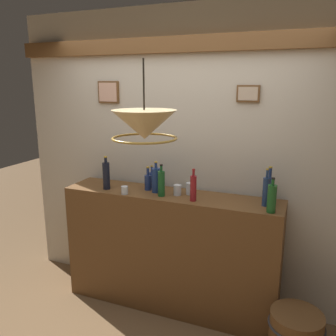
{
  "coord_description": "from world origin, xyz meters",
  "views": [
    {
      "loc": [
        1.11,
        -1.99,
        2.09
      ],
      "look_at": [
        0.0,
        0.76,
        1.37
      ],
      "focal_mm": 37.4,
      "sensor_mm": 36.0,
      "label": 1
    }
  ],
  "objects_px": {
    "liquor_bottle_bourbon": "(152,179)",
    "liquor_bottle_port": "(193,188)",
    "liquor_bottle_brandy": "(161,183)",
    "liquor_bottle_amaro": "(148,182)",
    "glass_tumbler_highball": "(125,190)",
    "glass_tumbler_shot": "(190,189)",
    "liquor_bottle_tequila": "(269,189)",
    "liquor_bottle_vodka": "(272,198)",
    "liquor_bottle_rum": "(156,180)",
    "glass_tumbler_rocks": "(177,190)",
    "liquor_bottle_whiskey": "(266,191)",
    "pendant_lamp": "(144,126)",
    "liquor_bottle_mezcal": "(106,175)"
  },
  "relations": [
    {
      "from": "liquor_bottle_bourbon",
      "to": "liquor_bottle_port",
      "type": "distance_m",
      "value": 0.55
    },
    {
      "from": "liquor_bottle_brandy",
      "to": "liquor_bottle_amaro",
      "type": "bearing_deg",
      "value": 147.07
    },
    {
      "from": "glass_tumbler_highball",
      "to": "glass_tumbler_shot",
      "type": "distance_m",
      "value": 0.59
    },
    {
      "from": "liquor_bottle_bourbon",
      "to": "liquor_bottle_tequila",
      "type": "xyz_separation_m",
      "value": [
        1.09,
        -0.03,
        0.04
      ]
    },
    {
      "from": "liquor_bottle_bourbon",
      "to": "glass_tumbler_shot",
      "type": "xyz_separation_m",
      "value": [
        0.41,
        -0.08,
        -0.02
      ]
    },
    {
      "from": "liquor_bottle_bourbon",
      "to": "liquor_bottle_vodka",
      "type": "relative_size",
      "value": 0.77
    },
    {
      "from": "liquor_bottle_rum",
      "to": "glass_tumbler_shot",
      "type": "bearing_deg",
      "value": 10.04
    },
    {
      "from": "liquor_bottle_bourbon",
      "to": "glass_tumbler_rocks",
      "type": "height_order",
      "value": "liquor_bottle_bourbon"
    },
    {
      "from": "glass_tumbler_shot",
      "to": "liquor_bottle_whiskey",
      "type": "bearing_deg",
      "value": -4.87
    },
    {
      "from": "glass_tumbler_highball",
      "to": "liquor_bottle_vodka",
      "type": "bearing_deg",
      "value": 0.9
    },
    {
      "from": "glass_tumbler_highball",
      "to": "glass_tumbler_rocks",
      "type": "bearing_deg",
      "value": 18.49
    },
    {
      "from": "liquor_bottle_brandy",
      "to": "pendant_lamp",
      "type": "relative_size",
      "value": 0.55
    },
    {
      "from": "liquor_bottle_brandy",
      "to": "glass_tumbler_rocks",
      "type": "distance_m",
      "value": 0.16
    },
    {
      "from": "liquor_bottle_whiskey",
      "to": "glass_tumbler_shot",
      "type": "distance_m",
      "value": 0.67
    },
    {
      "from": "glass_tumbler_rocks",
      "to": "liquor_bottle_vodka",
      "type": "bearing_deg",
      "value": -9.04
    },
    {
      "from": "liquor_bottle_brandy",
      "to": "liquor_bottle_vodka",
      "type": "xyz_separation_m",
      "value": [
        0.94,
        -0.05,
        -0.0
      ]
    },
    {
      "from": "liquor_bottle_bourbon",
      "to": "liquor_bottle_whiskey",
      "type": "distance_m",
      "value": 1.08
    },
    {
      "from": "liquor_bottle_port",
      "to": "liquor_bottle_vodka",
      "type": "height_order",
      "value": "liquor_bottle_port"
    },
    {
      "from": "liquor_bottle_amaro",
      "to": "glass_tumbler_highball",
      "type": "bearing_deg",
      "value": -126.25
    },
    {
      "from": "liquor_bottle_tequila",
      "to": "liquor_bottle_rum",
      "type": "height_order",
      "value": "liquor_bottle_tequila"
    },
    {
      "from": "liquor_bottle_port",
      "to": "liquor_bottle_bourbon",
      "type": "bearing_deg",
      "value": 154.31
    },
    {
      "from": "glass_tumbler_rocks",
      "to": "liquor_bottle_whiskey",
      "type": "bearing_deg",
      "value": 0.27
    },
    {
      "from": "glass_tumbler_rocks",
      "to": "pendant_lamp",
      "type": "xyz_separation_m",
      "value": [
        0.01,
        -0.67,
        0.65
      ]
    },
    {
      "from": "liquor_bottle_bourbon",
      "to": "glass_tumbler_highball",
      "type": "bearing_deg",
      "value": -115.07
    },
    {
      "from": "glass_tumbler_rocks",
      "to": "glass_tumbler_highball",
      "type": "distance_m",
      "value": 0.47
    },
    {
      "from": "liquor_bottle_bourbon",
      "to": "glass_tumbler_highball",
      "type": "xyz_separation_m",
      "value": [
        -0.14,
        -0.29,
        -0.04
      ]
    },
    {
      "from": "liquor_bottle_port",
      "to": "liquor_bottle_brandy",
      "type": "bearing_deg",
      "value": 176.47
    },
    {
      "from": "liquor_bottle_whiskey",
      "to": "glass_tumbler_rocks",
      "type": "xyz_separation_m",
      "value": [
        -0.76,
        -0.0,
        -0.08
      ]
    },
    {
      "from": "liquor_bottle_vodka",
      "to": "glass_tumbler_highball",
      "type": "bearing_deg",
      "value": -179.1
    },
    {
      "from": "liquor_bottle_whiskey",
      "to": "liquor_bottle_tequila",
      "type": "xyz_separation_m",
      "value": [
        0.01,
        0.11,
        -0.01
      ]
    },
    {
      "from": "liquor_bottle_rum",
      "to": "liquor_bottle_vodka",
      "type": "height_order",
      "value": "liquor_bottle_rum"
    },
    {
      "from": "liquor_bottle_tequila",
      "to": "liquor_bottle_amaro",
      "type": "bearing_deg",
      "value": -176.25
    },
    {
      "from": "liquor_bottle_bourbon",
      "to": "liquor_bottle_vodka",
      "type": "distance_m",
      "value": 1.17
    },
    {
      "from": "liquor_bottle_bourbon",
      "to": "glass_tumbler_rocks",
      "type": "relative_size",
      "value": 2.26
    },
    {
      "from": "liquor_bottle_rum",
      "to": "glass_tumbler_shot",
      "type": "relative_size",
      "value": 2.67
    },
    {
      "from": "liquor_bottle_rum",
      "to": "glass_tumbler_highball",
      "type": "height_order",
      "value": "liquor_bottle_rum"
    },
    {
      "from": "liquor_bottle_port",
      "to": "liquor_bottle_mezcal",
      "type": "distance_m",
      "value": 0.86
    },
    {
      "from": "liquor_bottle_mezcal",
      "to": "liquor_bottle_whiskey",
      "type": "bearing_deg",
      "value": 3.18
    },
    {
      "from": "liquor_bottle_vodka",
      "to": "pendant_lamp",
      "type": "bearing_deg",
      "value": -146.12
    },
    {
      "from": "liquor_bottle_port",
      "to": "liquor_bottle_whiskey",
      "type": "bearing_deg",
      "value": 9.75
    },
    {
      "from": "glass_tumbler_highball",
      "to": "pendant_lamp",
      "type": "height_order",
      "value": "pendant_lamp"
    },
    {
      "from": "pendant_lamp",
      "to": "liquor_bottle_bourbon",
      "type": "bearing_deg",
      "value": 111.75
    },
    {
      "from": "liquor_bottle_amaro",
      "to": "liquor_bottle_mezcal",
      "type": "height_order",
      "value": "liquor_bottle_mezcal"
    },
    {
      "from": "liquor_bottle_whiskey",
      "to": "liquor_bottle_vodka",
      "type": "bearing_deg",
      "value": -65.91
    },
    {
      "from": "liquor_bottle_amaro",
      "to": "liquor_bottle_brandy",
      "type": "bearing_deg",
      "value": -32.93
    },
    {
      "from": "pendant_lamp",
      "to": "liquor_bottle_rum",
      "type": "bearing_deg",
      "value": 108.04
    },
    {
      "from": "liquor_bottle_amaro",
      "to": "pendant_lamp",
      "type": "height_order",
      "value": "pendant_lamp"
    },
    {
      "from": "liquor_bottle_brandy",
      "to": "liquor_bottle_port",
      "type": "xyz_separation_m",
      "value": [
        0.3,
        -0.02,
        -0.0
      ]
    },
    {
      "from": "liquor_bottle_mezcal",
      "to": "liquor_bottle_rum",
      "type": "xyz_separation_m",
      "value": [
        0.47,
        0.08,
        -0.02
      ]
    },
    {
      "from": "liquor_bottle_tequila",
      "to": "glass_tumbler_rocks",
      "type": "height_order",
      "value": "liquor_bottle_tequila"
    }
  ]
}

